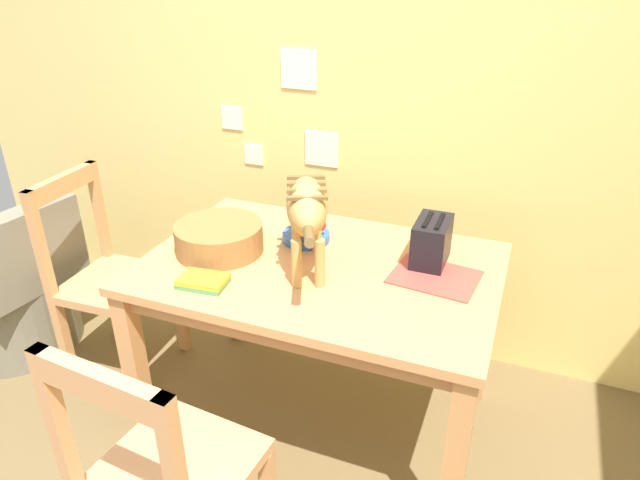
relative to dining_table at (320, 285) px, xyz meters
The scene contains 12 objects.
wall_rear 0.93m from the dining_table, 95.38° to the left, with size 4.57×0.11×2.50m.
dining_table is the anchor object (origin of this frame).
cat 0.33m from the dining_table, 158.08° to the right, with size 0.32×0.61×0.33m.
saucer_bowl 0.23m from the dining_table, 127.22° to the left, with size 0.19×0.19×0.03m, color #2A5CB0.
coffee_mug 0.26m from the dining_table, 126.46° to the left, with size 0.13×0.09×0.09m.
magazine 0.43m from the dining_table, ahead, with size 0.30×0.24×0.01m, color #D8453B.
book_stack 0.45m from the dining_table, 137.92° to the right, with size 0.18×0.13×0.03m.
wicker_basket 0.43m from the dining_table, behind, with size 0.34×0.34×0.11m.
toaster 0.45m from the dining_table, 23.29° to the left, with size 0.12×0.20×0.18m.
wooden_chair_near 1.05m from the dining_table, behind, with size 0.44×0.44×0.95m.
wooden_chair_far 0.85m from the dining_table, 100.11° to the right, with size 0.45×0.45×0.95m.
wicker_armchair 1.65m from the dining_table, behind, with size 0.63×0.65×0.78m.
Camera 1 is at (0.74, -0.47, 1.77)m, focal length 31.62 mm.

